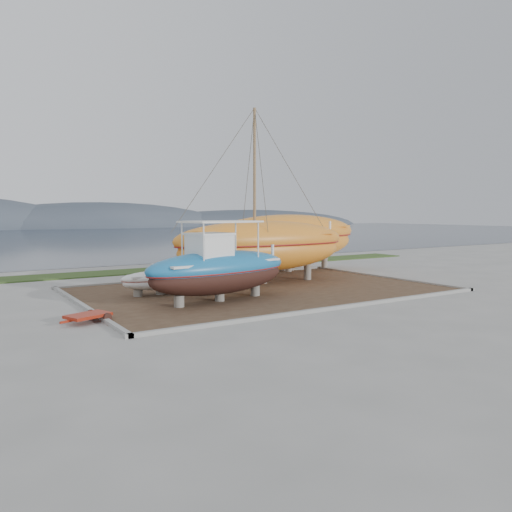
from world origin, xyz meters
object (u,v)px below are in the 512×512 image
orange_bare_hull (289,244)px  red_trailer (88,318)px  blue_caique (219,261)px  orange_sailboat (263,197)px  white_dinghy (160,283)px

orange_bare_hull → red_trailer: orange_bare_hull is taller
orange_bare_hull → red_trailer: bearing=-153.7°
blue_caique → orange_sailboat: size_ratio=0.70×
white_dinghy → orange_bare_hull: bearing=24.8°
white_dinghy → orange_bare_hull: size_ratio=0.34×
blue_caique → white_dinghy: 3.76m
white_dinghy → orange_sailboat: size_ratio=0.36×
orange_sailboat → blue_caique: bearing=-140.3°
orange_sailboat → orange_bare_hull: (4.58, 3.78, -2.99)m
blue_caique → red_trailer: blue_caique is taller
red_trailer → orange_bare_hull: bearing=8.4°
red_trailer → orange_sailboat: bearing=3.1°
white_dinghy → blue_caique: bearing=-59.9°
orange_sailboat → orange_bare_hull: orange_sailboat is taller
blue_caique → white_dinghy: (-1.59, 3.17, -1.24)m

